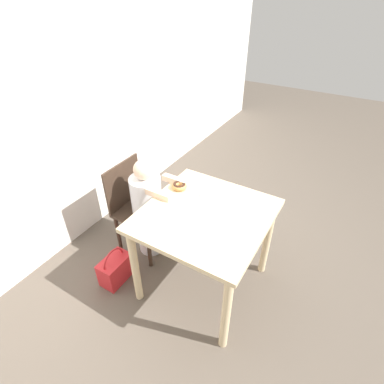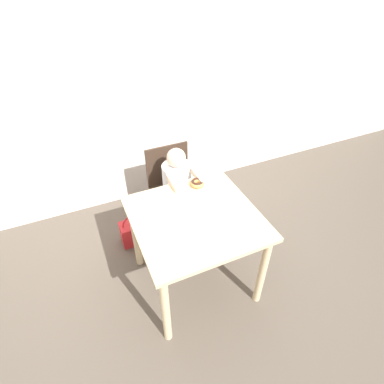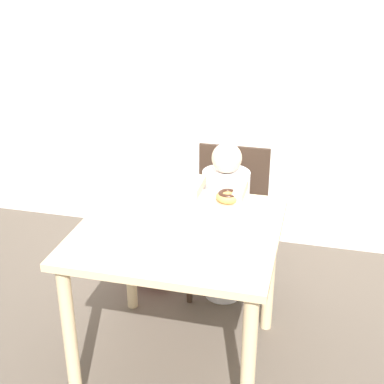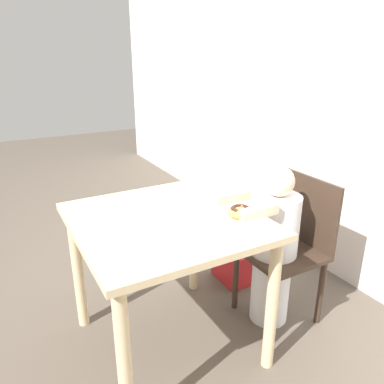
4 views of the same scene
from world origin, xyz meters
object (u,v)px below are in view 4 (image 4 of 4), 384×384
chair (289,247)px  child_figure (273,248)px  handbag (232,264)px  donut (240,211)px

chair → child_figure: bearing=-90.0°
chair → handbag: chair is taller
child_figure → donut: size_ratio=8.17×
chair → child_figure: size_ratio=0.89×
child_figure → chair: bearing=90.0°
child_figure → handbag: (-0.45, 0.04, -0.36)m
chair → handbag: size_ratio=2.52×
chair → donut: 0.54m
chair → handbag: (-0.45, -0.08, -0.33)m
chair → handbag: 0.56m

